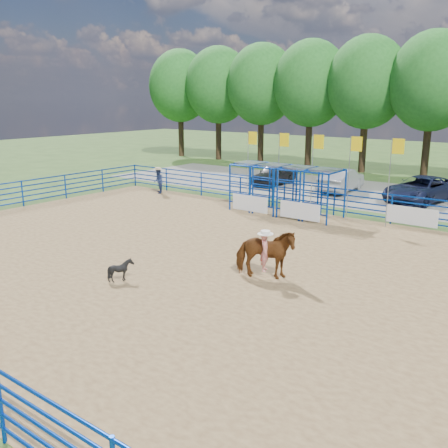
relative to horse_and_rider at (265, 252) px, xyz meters
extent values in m
plane|color=#426127|center=(-2.20, 0.14, -0.94)|extent=(120.00, 120.00, 0.00)
cube|color=#97774B|center=(-2.20, 0.14, -0.93)|extent=(30.00, 20.00, 0.02)
cube|color=gray|center=(-2.20, 17.14, -0.94)|extent=(40.00, 10.00, 0.01)
imported|color=brown|center=(0.00, 0.00, -0.05)|extent=(2.27, 1.71, 1.74)
imported|color=red|center=(0.00, 0.00, 0.66)|extent=(0.48, 0.57, 1.31)
cylinder|color=white|center=(0.00, 0.00, 1.35)|extent=(0.54, 0.54, 0.12)
imported|color=black|center=(-3.68, -3.14, -0.54)|extent=(0.84, 0.79, 0.78)
imported|color=navy|center=(-13.91, 9.08, -0.13)|extent=(0.97, 0.98, 1.60)
cylinder|color=tan|center=(-13.91, 9.08, 0.67)|extent=(0.56, 0.56, 0.11)
imported|color=black|center=(-9.81, 16.56, -0.21)|extent=(1.78, 4.28, 1.45)
imported|color=gray|center=(-4.85, 16.88, -0.16)|extent=(1.95, 4.77, 1.54)
imported|color=#151A35|center=(0.36, 16.46, -0.18)|extent=(3.68, 5.87, 1.51)
cube|color=white|center=(-6.00, 7.91, -0.39)|extent=(2.20, 0.04, 0.85)
cube|color=white|center=(-3.00, 7.91, -0.39)|extent=(2.20, 0.04, 0.85)
cube|color=white|center=(1.80, 10.10, -0.39)|extent=(2.40, 0.04, 0.85)
cylinder|color=#3F2B19|center=(-27.20, 26.14, 1.46)|extent=(0.56, 0.56, 4.80)
ellipsoid|color=#1F5C1D|center=(-27.20, 26.14, 6.62)|extent=(6.40, 6.40, 7.36)
cylinder|color=#3F2B19|center=(-22.20, 26.14, 1.46)|extent=(0.56, 0.56, 4.80)
ellipsoid|color=#1F5C1D|center=(-22.20, 26.14, 6.62)|extent=(6.40, 6.40, 7.36)
cylinder|color=#3F2B19|center=(-17.20, 26.14, 1.46)|extent=(0.56, 0.56, 4.80)
ellipsoid|color=#1F5C1D|center=(-17.20, 26.14, 6.62)|extent=(6.40, 6.40, 7.36)
cylinder|color=#3F2B19|center=(-12.20, 26.14, 1.46)|extent=(0.56, 0.56, 4.80)
ellipsoid|color=#1F5C1D|center=(-12.20, 26.14, 6.62)|extent=(6.40, 6.40, 7.36)
cylinder|color=#3F2B19|center=(-7.20, 26.14, 1.46)|extent=(0.56, 0.56, 4.80)
ellipsoid|color=#1F5C1D|center=(-7.20, 26.14, 6.62)|extent=(6.40, 6.40, 7.36)
cylinder|color=#3F2B19|center=(-2.20, 26.14, 1.46)|extent=(0.56, 0.56, 4.80)
ellipsoid|color=#1F5C1D|center=(-2.20, 26.14, 6.62)|extent=(6.40, 6.40, 7.36)
camera|label=1|loc=(8.58, -13.63, 5.05)|focal=40.00mm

